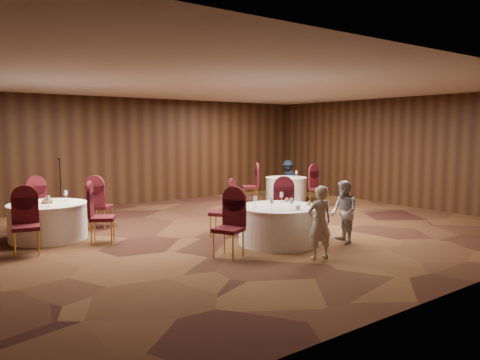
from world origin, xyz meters
TOP-DOWN VIEW (x-y plane):
  - ground at (0.00, 0.00)m, footprint 12.00×12.00m
  - room_shell at (0.00, 0.00)m, footprint 12.00×12.00m
  - table_main at (-0.09, -1.46)m, footprint 1.60×1.60m
  - table_left at (-3.62, 1.63)m, footprint 1.55×1.55m
  - table_right at (3.92, 2.73)m, footprint 1.31×1.31m
  - chairs_main at (-0.41, -0.82)m, footprint 3.00×2.14m
  - chairs_left at (-3.61, 1.67)m, footprint 3.23×2.83m
  - chairs_right at (3.39, 2.25)m, footprint 1.97×2.31m
  - tabletop_main at (0.06, -1.56)m, footprint 1.12×1.01m
  - tabletop_left at (-3.63, 1.64)m, footprint 0.88×0.78m
  - tabletop_right at (4.16, 2.52)m, footprint 0.08×0.08m
  - mic_stand at (-2.67, 4.10)m, footprint 0.24×0.24m
  - woman_a at (-0.26, -2.72)m, footprint 0.53×0.41m
  - woman_b at (0.98, -2.18)m, footprint 0.67×0.74m
  - man_c at (4.73, 3.53)m, footprint 0.65×0.88m

SIDE VIEW (x-z plane):
  - ground at x=0.00m, z-range 0.00..0.00m
  - table_main at x=-0.09m, z-range 0.01..0.75m
  - table_left at x=-3.62m, z-range 0.01..0.75m
  - table_right at x=3.92m, z-range 0.01..0.75m
  - mic_stand at x=-2.67m, z-range -0.32..1.20m
  - chairs_main at x=-0.41m, z-range 0.00..1.00m
  - chairs_left at x=-3.61m, z-range 0.00..1.00m
  - chairs_right at x=3.39m, z-range 0.00..1.00m
  - man_c at x=4.73m, z-range 0.00..1.22m
  - woman_b at x=0.98m, z-range 0.00..1.24m
  - woman_a at x=-0.26m, z-range 0.00..1.28m
  - tabletop_left at x=-3.63m, z-range 0.71..0.93m
  - tabletop_main at x=0.06m, z-range 0.74..0.95m
  - tabletop_right at x=4.16m, z-range 0.79..1.01m
  - room_shell at x=0.00m, z-range -4.04..7.96m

